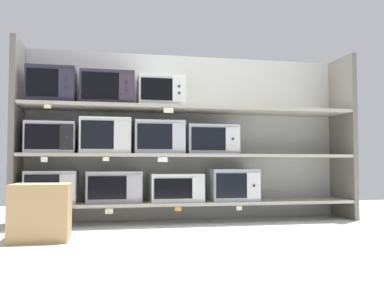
% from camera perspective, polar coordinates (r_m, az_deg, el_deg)
% --- Properties ---
extents(ground, '(7.18, 6.00, 0.02)m').
position_cam_1_polar(ground, '(3.27, 3.53, -12.57)').
color(ground, silver).
extents(back_panel, '(3.38, 0.04, 1.68)m').
position_cam_1_polar(back_panel, '(4.46, -0.65, 0.95)').
color(back_panel, '#B2B2AD').
rests_on(back_panel, ground).
extents(upright_left, '(0.05, 0.48, 1.68)m').
position_cam_1_polar(upright_left, '(4.20, -22.19, 1.40)').
color(upright_left, '#68645B').
rests_on(upright_left, ground).
extents(upright_right, '(0.05, 0.48, 1.68)m').
position_cam_1_polar(upright_right, '(4.79, 19.32, 0.85)').
color(upright_right, '#68645B').
rests_on(upright_right, ground).
extents(shelf_0, '(3.18, 0.48, 0.03)m').
position_cam_1_polar(shelf_0, '(4.21, 0.00, -7.74)').
color(shelf_0, '#ADA899').
rests_on(shelf_0, ground).
extents(microwave_0, '(0.45, 0.38, 0.29)m').
position_cam_1_polar(microwave_0, '(4.14, -18.05, -5.43)').
color(microwave_0, '#B4B2B8').
rests_on(microwave_0, shelf_0).
extents(microwave_1, '(0.51, 0.33, 0.29)m').
position_cam_1_polar(microwave_1, '(4.12, -10.26, -5.58)').
color(microwave_1, '#A4A2AC').
rests_on(microwave_1, shelf_0).
extents(microwave_2, '(0.50, 0.38, 0.26)m').
position_cam_1_polar(microwave_2, '(4.17, -2.17, -5.77)').
color(microwave_2, silver).
rests_on(microwave_2, shelf_0).
extents(microwave_3, '(0.46, 0.43, 0.31)m').
position_cam_1_polar(microwave_3, '(4.29, 5.28, -5.38)').
color(microwave_3, '#9AA4AC').
rests_on(microwave_3, shelf_0).
extents(price_tag_0, '(0.07, 0.00, 0.05)m').
position_cam_1_polar(price_tag_0, '(3.92, -18.70, -8.60)').
color(price_tag_0, beige).
extents(price_tag_1, '(0.07, 0.00, 0.05)m').
position_cam_1_polar(price_tag_1, '(3.89, -10.89, -8.72)').
color(price_tag_1, beige).
extents(price_tag_2, '(0.06, 0.00, 0.03)m').
position_cam_1_polar(price_tag_2, '(3.95, -1.85, -8.60)').
color(price_tag_2, orange).
extents(price_tag_3, '(0.05, 0.00, 0.04)m').
position_cam_1_polar(price_tag_3, '(4.08, 6.25, -8.43)').
color(price_tag_3, beige).
extents(shelf_1, '(3.18, 0.48, 0.03)m').
position_cam_1_polar(shelf_1, '(4.20, 0.00, -1.57)').
color(shelf_1, '#ADA899').
extents(microwave_4, '(0.43, 0.43, 0.28)m').
position_cam_1_polar(microwave_4, '(4.15, -18.06, 0.74)').
color(microwave_4, '#B4B1BD').
rests_on(microwave_4, shelf_1).
extents(microwave_5, '(0.46, 0.42, 0.33)m').
position_cam_1_polar(microwave_5, '(4.12, -11.38, 1.01)').
color(microwave_5, silver).
rests_on(microwave_5, shelf_1).
extents(microwave_6, '(0.47, 0.38, 0.31)m').
position_cam_1_polar(microwave_6, '(4.15, -4.46, 0.83)').
color(microwave_6, '#B7BBC1').
rests_on(microwave_6, shelf_1).
extents(microwave_7, '(0.50, 0.36, 0.28)m').
position_cam_1_polar(microwave_7, '(4.24, 2.53, 0.55)').
color(microwave_7, '#B3B1BD').
rests_on(microwave_7, shelf_1).
extents(price_tag_4, '(0.06, 0.00, 0.05)m').
position_cam_1_polar(price_tag_4, '(3.91, -18.95, -1.94)').
color(price_tag_4, white).
extents(price_tag_5, '(0.06, 0.00, 0.04)m').
position_cam_1_polar(price_tag_5, '(3.87, -11.30, -1.96)').
color(price_tag_5, beige).
extents(price_tag_6, '(0.09, 0.00, 0.04)m').
position_cam_1_polar(price_tag_6, '(3.91, -3.90, -2.07)').
color(price_tag_6, white).
extents(shelf_2, '(3.18, 0.48, 0.03)m').
position_cam_1_polar(shelf_2, '(4.23, 0.00, 4.57)').
color(shelf_2, '#ADA899').
extents(microwave_8, '(0.42, 0.39, 0.33)m').
position_cam_1_polar(microwave_8, '(4.20, -18.00, 7.24)').
color(microwave_8, '#2A2737').
rests_on(microwave_8, shelf_2).
extents(microwave_9, '(0.49, 0.37, 0.31)m').
position_cam_1_polar(microwave_9, '(4.17, -11.14, 7.10)').
color(microwave_9, '#352D39').
rests_on(microwave_9, shelf_2).
extents(microwave_10, '(0.44, 0.35, 0.29)m').
position_cam_1_polar(microwave_10, '(4.20, -4.17, 6.83)').
color(microwave_10, silver).
rests_on(microwave_10, shelf_2).
extents(price_tag_7, '(0.06, 0.00, 0.03)m').
position_cam_1_polar(price_tag_7, '(3.94, -18.54, 4.74)').
color(price_tag_7, beige).
extents(price_tag_8, '(0.09, 0.00, 0.05)m').
position_cam_1_polar(price_tag_8, '(3.95, -3.13, 4.47)').
color(price_tag_8, beige).
extents(shipping_carton, '(0.41, 0.41, 0.41)m').
position_cam_1_polar(shipping_carton, '(3.38, -19.30, -8.43)').
color(shipping_carton, tan).
rests_on(shipping_carton, ground).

